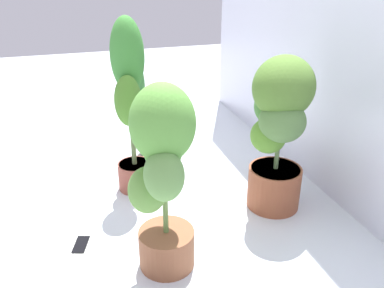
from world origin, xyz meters
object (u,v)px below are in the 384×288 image
(cell_phone, at_px, (81,245))
(floor_fan, at_px, (150,124))
(potted_plant_back_center, at_px, (279,124))
(potted_plant_front_right, at_px, (162,171))
(potted_plant_front_left, at_px, (130,97))

(cell_phone, relative_size, floor_fan, 0.42)
(potted_plant_back_center, relative_size, potted_plant_front_right, 0.99)
(potted_plant_front_left, bearing_deg, cell_phone, -37.26)
(potted_plant_front_right, distance_m, floor_fan, 0.99)
(potted_plant_front_left, bearing_deg, potted_plant_front_right, 0.64)
(cell_phone, distance_m, floor_fan, 0.91)
(potted_plant_back_center, distance_m, cell_phone, 1.06)
(potted_plant_front_right, bearing_deg, potted_plant_front_left, -179.36)
(floor_fan, bearing_deg, cell_phone, 107.71)
(potted_plant_back_center, height_order, cell_phone, potted_plant_back_center)
(potted_plant_front_left, height_order, cell_phone, potted_plant_front_left)
(potted_plant_back_center, bearing_deg, potted_plant_front_right, -66.76)
(potted_plant_back_center, height_order, potted_plant_front_right, potted_plant_front_right)
(potted_plant_front_left, relative_size, cell_phone, 5.85)
(potted_plant_front_right, height_order, cell_phone, potted_plant_front_right)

